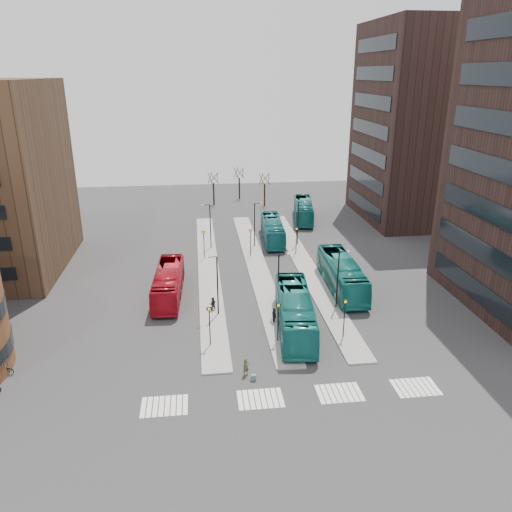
{
  "coord_description": "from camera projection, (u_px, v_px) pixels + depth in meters",
  "views": [
    {
      "loc": [
        -5.03,
        -26.62,
        22.66
      ],
      "look_at": [
        0.72,
        20.85,
        5.0
      ],
      "focal_mm": 35.0,
      "sensor_mm": 36.0,
      "label": 1
    }
  ],
  "objects": [
    {
      "name": "bare_trees",
      "position": [
        239.0,
        188.0,
        90.92
      ],
      "size": [
        10.97,
        8.14,
        5.9
      ],
      "color": "black",
      "rests_on": "ground"
    },
    {
      "name": "ground",
      "position": [
        283.0,
        434.0,
        33.21
      ],
      "size": [
        160.0,
        160.0,
        0.0
      ],
      "primitive_type": "plane",
      "color": "#2A2A2C",
      "rests_on": "ground"
    },
    {
      "name": "commuter_a",
      "position": [
        213.0,
        304.0,
        50.12
      ],
      "size": [
        0.75,
        0.59,
        1.5
      ],
      "primitive_type": "imported",
      "rotation": [
        0.0,
        0.0,
        3.17
      ],
      "color": "black",
      "rests_on": "ground"
    },
    {
      "name": "teal_bus_a",
      "position": [
        295.0,
        312.0,
        46.24
      ],
      "size": [
        4.38,
        13.06,
        3.57
      ],
      "primitive_type": "imported",
      "rotation": [
        0.0,
        0.0,
        -0.11
      ],
      "color": "#156A66",
      "rests_on": "ground"
    },
    {
      "name": "tower_far",
      "position": [
        431.0,
        124.0,
        78.18
      ],
      "size": [
        20.12,
        20.0,
        30.0
      ],
      "color": "black",
      "rests_on": "ground"
    },
    {
      "name": "island_right",
      "position": [
        305.0,
        265.0,
        62.02
      ],
      "size": [
        2.5,
        45.0,
        0.15
      ],
      "primitive_type": "cube",
      "color": "gray",
      "rests_on": "ground"
    },
    {
      "name": "teal_bus_d",
      "position": [
        303.0,
        210.0,
        80.82
      ],
      "size": [
        4.63,
        11.94,
        3.25
      ],
      "primitive_type": "imported",
      "rotation": [
        0.0,
        0.0,
        -0.17
      ],
      "color": "#146563",
      "rests_on": "ground"
    },
    {
      "name": "commuter_b",
      "position": [
        274.0,
        316.0,
        47.6
      ],
      "size": [
        0.59,
        1.0,
        1.61
      ],
      "primitive_type": "imported",
      "rotation": [
        0.0,
        0.0,
        1.79
      ],
      "color": "black",
      "rests_on": "ground"
    },
    {
      "name": "commuter_c",
      "position": [
        296.0,
        303.0,
        50.01
      ],
      "size": [
        0.66,
        1.14,
        1.75
      ],
      "primitive_type": "imported",
      "rotation": [
        0.0,
        0.0,
        4.72
      ],
      "color": "black",
      "rests_on": "ground"
    },
    {
      "name": "bicycle_far",
      "position": [
        2.0,
        370.0,
        39.53
      ],
      "size": [
        1.87,
        0.75,
        0.96
      ],
      "primitive_type": "imported",
      "rotation": [
        0.0,
        0.0,
        1.51
      ],
      "color": "gray",
      "rests_on": "ground"
    },
    {
      "name": "lamp_posts",
      "position": [
        265.0,
        246.0,
        58.34
      ],
      "size": [
        14.04,
        20.24,
        6.12
      ],
      "color": "black",
      "rests_on": "ground"
    },
    {
      "name": "suitcase",
      "position": [
        253.0,
        377.0,
        38.97
      ],
      "size": [
        0.4,
        0.33,
        0.49
      ],
      "primitive_type": "cube",
      "rotation": [
        0.0,
        0.0,
        -0.05
      ],
      "color": "navy",
      "rests_on": "ground"
    },
    {
      "name": "island_mid",
      "position": [
        257.0,
        268.0,
        61.35
      ],
      "size": [
        2.5,
        45.0,
        0.15
      ],
      "primitive_type": "cube",
      "color": "gray",
      "rests_on": "ground"
    },
    {
      "name": "sign_poles",
      "position": [
        262.0,
        271.0,
        53.97
      ],
      "size": [
        12.45,
        22.12,
        3.65
      ],
      "color": "black",
      "rests_on": "ground"
    },
    {
      "name": "crosswalk_stripes",
      "position": [
        297.0,
        396.0,
        37.13
      ],
      "size": [
        22.35,
        2.4,
        0.01
      ],
      "color": "silver",
      "rests_on": "ground"
    },
    {
      "name": "teal_bus_b",
      "position": [
        273.0,
        230.0,
        70.81
      ],
      "size": [
        3.33,
        11.39,
        3.13
      ],
      "primitive_type": "imported",
      "rotation": [
        0.0,
        0.0,
        -0.06
      ],
      "color": "#146468",
      "rests_on": "ground"
    },
    {
      "name": "traveller",
      "position": [
        246.0,
        367.0,
        39.46
      ],
      "size": [
        0.66,
        0.58,
        1.51
      ],
      "primitive_type": "imported",
      "rotation": [
        0.0,
        0.0,
        0.51
      ],
      "color": "#44462A",
      "rests_on": "ground"
    },
    {
      "name": "island_left",
      "position": [
        209.0,
        270.0,
        60.67
      ],
      "size": [
        2.5,
        45.0,
        0.15
      ],
      "primitive_type": "cube",
      "color": "gray",
      "rests_on": "ground"
    },
    {
      "name": "teal_bus_c",
      "position": [
        342.0,
        274.0,
        54.88
      ],
      "size": [
        3.33,
        12.7,
        3.51
      ],
      "primitive_type": "imported",
      "rotation": [
        0.0,
        0.0,
        -0.03
      ],
      "color": "#156B67",
      "rests_on": "ground"
    },
    {
      "name": "red_bus",
      "position": [
        168.0,
        283.0,
        53.06
      ],
      "size": [
        3.17,
        11.48,
        3.17
      ],
      "primitive_type": "imported",
      "rotation": [
        0.0,
        0.0,
        -0.04
      ],
      "color": "#AD0D1C",
      "rests_on": "ground"
    }
  ]
}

